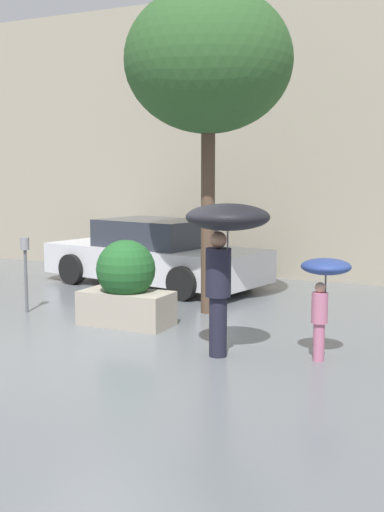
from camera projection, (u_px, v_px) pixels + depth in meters
ground_plane at (107, 350)px, 8.15m from camera, size 40.00×40.00×0.00m
building_facade at (272, 137)px, 13.59m from camera, size 18.00×0.30×6.00m
planter_box at (126, 285)px, 9.45m from camera, size 1.36×0.87×1.27m
person_adult at (225, 235)px, 7.63m from camera, size 1.00×1.00×1.88m
person_child at (324, 280)px, 7.61m from camera, size 0.60×0.60×1.23m
parked_car_near at (154, 255)px, 12.86m from camera, size 4.84×2.68×1.33m
street_tree at (208, 62)px, 9.86m from camera, size 2.61×2.61×5.07m
parking_meter at (25, 258)px, 10.29m from camera, size 0.14×0.14×1.22m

